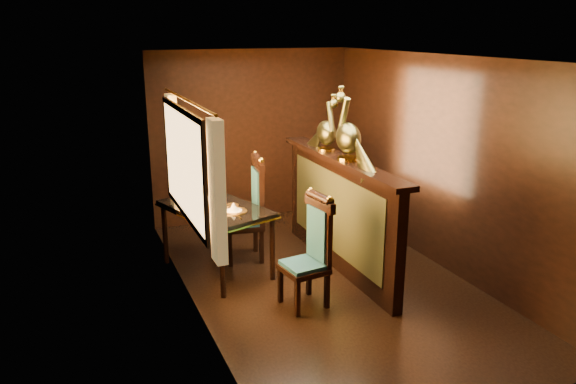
# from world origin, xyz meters

# --- Properties ---
(ground) EXTENTS (5.00, 5.00, 0.00)m
(ground) POSITION_xyz_m (0.00, 0.00, 0.00)
(ground) COLOR black
(ground) RESTS_ON ground
(room_shell) EXTENTS (3.04, 5.04, 2.52)m
(room_shell) POSITION_xyz_m (-0.09, 0.02, 1.58)
(room_shell) COLOR black
(room_shell) RESTS_ON ground
(partition) EXTENTS (0.26, 2.70, 1.36)m
(partition) POSITION_xyz_m (0.32, 0.30, 0.71)
(partition) COLOR black
(partition) RESTS_ON ground
(dining_table) EXTENTS (1.22, 1.55, 1.00)m
(dining_table) POSITION_xyz_m (-1.06, 0.76, 0.73)
(dining_table) COLOR black
(dining_table) RESTS_ON ground
(chair_left) EXTENTS (0.49, 0.51, 1.21)m
(chair_left) POSITION_xyz_m (-0.34, -0.40, 0.63)
(chair_left) COLOR black
(chair_left) RESTS_ON ground
(chair_right) EXTENTS (0.54, 0.56, 1.33)m
(chair_right) POSITION_xyz_m (-0.53, 0.97, 0.69)
(chair_right) COLOR black
(chair_right) RESTS_ON ground
(peacock_left) EXTENTS (0.26, 0.68, 0.81)m
(peacock_left) POSITION_xyz_m (0.33, 0.14, 1.76)
(peacock_left) COLOR #16432D
(peacock_left) RESTS_ON partition
(peacock_right) EXTENTS (0.22, 0.59, 0.70)m
(peacock_right) POSITION_xyz_m (0.33, 0.69, 1.71)
(peacock_right) COLOR #16432D
(peacock_right) RESTS_ON partition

